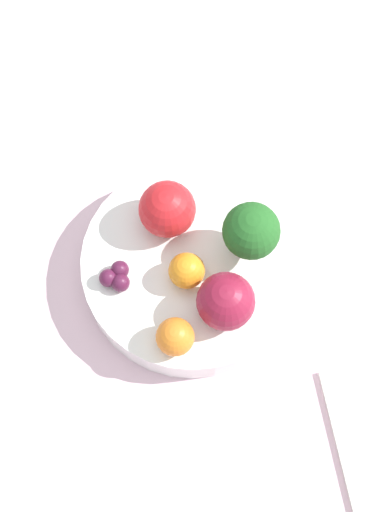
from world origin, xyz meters
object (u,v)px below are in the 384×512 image
(apple_green, at_px, (167,209))
(bowl, at_px, (192,267))
(broccoli, at_px, (251,232))
(orange_front, at_px, (187,271))
(orange_back, at_px, (175,337))
(apple_red, at_px, (226,301))
(grape_cluster, at_px, (116,276))

(apple_green, bearing_deg, bowl, 108.77)
(apple_green, bearing_deg, broccoli, 147.66)
(orange_front, bearing_deg, apple_green, -83.76)
(orange_back, bearing_deg, apple_red, -157.75)
(apple_red, height_order, orange_front, apple_red)
(orange_front, height_order, grape_cluster, orange_front)
(broccoli, bearing_deg, apple_green, -32.34)
(apple_green, bearing_deg, orange_front, 96.24)
(orange_front, bearing_deg, grape_cluster, -9.10)
(apple_green, distance_m, grape_cluster, 0.09)
(grape_cluster, bearing_deg, broccoli, -177.39)
(apple_red, xyz_separation_m, apple_green, (0.04, -0.11, 0.00))
(orange_front, relative_size, orange_back, 0.98)
(apple_red, relative_size, grape_cluster, 1.69)
(apple_red, bearing_deg, grape_cluster, -28.09)
(orange_back, height_order, grape_cluster, orange_back)
(apple_red, xyz_separation_m, orange_front, (0.03, -0.04, -0.01))
(grape_cluster, bearing_deg, orange_back, 121.32)
(bowl, height_order, orange_front, orange_front)
(bowl, relative_size, grape_cluster, 6.77)
(apple_red, bearing_deg, broccoli, -122.34)
(broccoli, bearing_deg, orange_front, 14.48)
(apple_red, bearing_deg, bowl, -70.63)
(broccoli, relative_size, orange_front, 2.05)
(bowl, distance_m, orange_back, 0.10)
(apple_green, distance_m, orange_front, 0.07)
(broccoli, relative_size, grape_cluster, 2.22)
(orange_back, bearing_deg, orange_front, -110.54)
(apple_red, height_order, grape_cluster, apple_red)
(bowl, relative_size, apple_green, 3.92)
(grape_cluster, bearing_deg, apple_red, 151.91)
(apple_red, distance_m, orange_back, 0.06)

